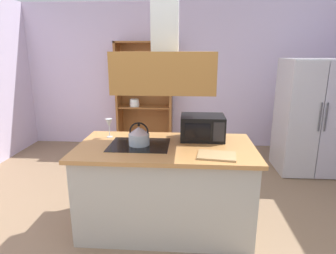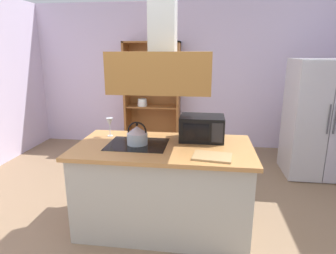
# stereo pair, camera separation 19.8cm
# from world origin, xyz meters

# --- Properties ---
(ground_plane) EXTENTS (7.80, 7.80, 0.00)m
(ground_plane) POSITION_xyz_m (0.00, 0.00, 0.00)
(ground_plane) COLOR #886C4F
(wall_back) EXTENTS (6.00, 0.12, 2.70)m
(wall_back) POSITION_xyz_m (0.00, 3.00, 1.35)
(wall_back) COLOR silver
(wall_back) RESTS_ON ground
(kitchen_island) EXTENTS (1.78, 0.96, 0.90)m
(kitchen_island) POSITION_xyz_m (-0.04, 0.15, 0.45)
(kitchen_island) COLOR #B1B0A1
(kitchen_island) RESTS_ON ground
(range_hood) EXTENTS (0.90, 0.70, 1.25)m
(range_hood) POSITION_xyz_m (-0.04, 0.15, 1.75)
(range_hood) COLOR #A66D2F
(refrigerator) EXTENTS (0.90, 0.77, 1.72)m
(refrigerator) POSITION_xyz_m (2.03, 1.78, 0.86)
(refrigerator) COLOR #BBBABA
(refrigerator) RESTS_ON ground
(dish_cabinet) EXTENTS (1.03, 0.40, 1.99)m
(dish_cabinet) POSITION_xyz_m (-0.65, 2.78, 0.89)
(dish_cabinet) COLOR #955A2A
(dish_cabinet) RESTS_ON ground
(kettle) EXTENTS (0.21, 0.21, 0.23)m
(kettle) POSITION_xyz_m (-0.31, 0.15, 1.00)
(kettle) COLOR #AFC0C7
(kettle) RESTS_ON kitchen_island
(cutting_board) EXTENTS (0.37, 0.28, 0.02)m
(cutting_board) POSITION_xyz_m (0.44, -0.13, 0.91)
(cutting_board) COLOR #A78554
(cutting_board) RESTS_ON kitchen_island
(microwave) EXTENTS (0.46, 0.35, 0.26)m
(microwave) POSITION_xyz_m (0.33, 0.40, 1.03)
(microwave) COLOR black
(microwave) RESTS_ON kitchen_island
(wine_glass_on_counter) EXTENTS (0.08, 0.08, 0.21)m
(wine_glass_on_counter) POSITION_xyz_m (-0.68, 0.40, 1.05)
(wine_glass_on_counter) COLOR silver
(wine_glass_on_counter) RESTS_ON kitchen_island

